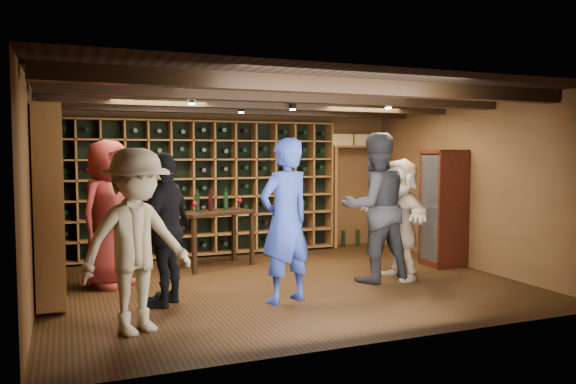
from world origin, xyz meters
name	(u,v)px	position (x,y,z in m)	size (l,w,h in m)	color
ground	(283,283)	(0.00, 0.00, 0.00)	(6.00, 6.00, 0.00)	#331D0E
room_shell	(282,100)	(0.00, 0.05, 2.42)	(6.00, 6.00, 6.00)	brown
wine_rack_back	(203,188)	(-0.52, 2.33, 1.15)	(4.65, 0.30, 2.20)	brown
wine_rack_left	(51,199)	(-2.83, 0.82, 1.15)	(0.30, 2.65, 2.20)	brown
crate_shelf	(359,162)	(2.41, 2.32, 1.57)	(1.20, 0.32, 2.07)	brown
display_cabinet	(443,210)	(2.71, 0.20, 0.86)	(0.55, 0.50, 1.75)	#39120B
man_blue_shirt	(285,221)	(-0.32, -0.87, 0.95)	(0.69, 0.46, 1.90)	navy
man_grey_suit	(375,207)	(1.20, -0.32, 1.00)	(0.97, 0.76, 2.00)	black
guest_red_floral	(108,214)	(-2.16, 0.67, 0.95)	(0.93, 0.60, 1.90)	maroon
guest_woman_black	(166,229)	(-1.62, -0.47, 0.87)	(1.02, 0.42, 1.74)	black
guest_khaki	(136,241)	(-2.05, -1.38, 0.89)	(1.15, 0.66, 1.78)	gray
guest_beige	(400,219)	(1.62, -0.29, 0.83)	(1.54, 0.49, 1.66)	tan
tasting_table	(215,217)	(-0.57, 1.39, 0.76)	(1.26, 0.92, 1.13)	black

